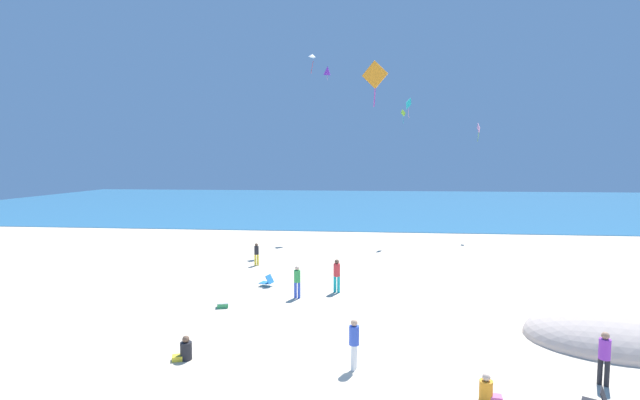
{
  "coord_description": "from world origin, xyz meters",
  "views": [
    {
      "loc": [
        2.17,
        -14.97,
        6.56
      ],
      "look_at": [
        0.0,
        6.49,
        4.74
      ],
      "focal_mm": 25.51,
      "sensor_mm": 36.0,
      "label": 1
    }
  ],
  "objects_px": {
    "kite_pink": "(478,128)",
    "beach_chair_far_right": "(267,281)",
    "kite_teal": "(409,104)",
    "person_5": "(185,351)",
    "person_6": "(297,280)",
    "person_2": "(354,341)",
    "kite_purple": "(327,71)",
    "person_3": "(337,273)",
    "kite_white": "(312,56)",
    "person_0": "(604,355)",
    "kite_orange": "(375,75)",
    "cooler_box": "(223,305)",
    "person_1": "(257,253)",
    "kite_lime": "(403,113)",
    "person_4": "(487,390)"
  },
  "relations": [
    {
      "from": "person_4",
      "to": "person_5",
      "type": "height_order",
      "value": "person_5"
    },
    {
      "from": "person_5",
      "to": "kite_white",
      "type": "xyz_separation_m",
      "value": [
        1.66,
        22.18,
        14.57
      ]
    },
    {
      "from": "beach_chair_far_right",
      "to": "kite_teal",
      "type": "xyz_separation_m",
      "value": [
        8.61,
        15.56,
        11.07
      ]
    },
    {
      "from": "person_2",
      "to": "kite_purple",
      "type": "height_order",
      "value": "kite_purple"
    },
    {
      "from": "person_5",
      "to": "person_6",
      "type": "height_order",
      "value": "person_6"
    },
    {
      "from": "person_1",
      "to": "beach_chair_far_right",
      "type": "bearing_deg",
      "value": -163.48
    },
    {
      "from": "kite_teal",
      "to": "kite_pink",
      "type": "distance_m",
      "value": 6.88
    },
    {
      "from": "person_2",
      "to": "kite_lime",
      "type": "relative_size",
      "value": 1.19
    },
    {
      "from": "beach_chair_far_right",
      "to": "person_6",
      "type": "height_order",
      "value": "person_6"
    },
    {
      "from": "kite_white",
      "to": "person_2",
      "type": "bearing_deg",
      "value": -79.99
    },
    {
      "from": "person_2",
      "to": "person_6",
      "type": "bearing_deg",
      "value": -50.42
    },
    {
      "from": "kite_pink",
      "to": "person_5",
      "type": "bearing_deg",
      "value": -120.18
    },
    {
      "from": "beach_chair_far_right",
      "to": "kite_orange",
      "type": "bearing_deg",
      "value": 142.52
    },
    {
      "from": "person_0",
      "to": "kite_teal",
      "type": "xyz_separation_m",
      "value": [
        -3.51,
        25.05,
        10.42
      ]
    },
    {
      "from": "person_3",
      "to": "kite_teal",
      "type": "bearing_deg",
      "value": 174.5
    },
    {
      "from": "cooler_box",
      "to": "kite_purple",
      "type": "distance_m",
      "value": 25.89
    },
    {
      "from": "kite_lime",
      "to": "kite_orange",
      "type": "xyz_separation_m",
      "value": [
        -3.24,
        -28.96,
        -1.74
      ]
    },
    {
      "from": "kite_teal",
      "to": "person_1",
      "type": "bearing_deg",
      "value": -133.56
    },
    {
      "from": "kite_pink",
      "to": "kite_orange",
      "type": "bearing_deg",
      "value": -110.33
    },
    {
      "from": "cooler_box",
      "to": "person_6",
      "type": "xyz_separation_m",
      "value": [
        3.14,
        1.72,
        0.79
      ]
    },
    {
      "from": "person_5",
      "to": "beach_chair_far_right",
      "type": "bearing_deg",
      "value": -115.42
    },
    {
      "from": "person_0",
      "to": "person_3",
      "type": "xyz_separation_m",
      "value": [
        -8.4,
        8.72,
        0.05
      ]
    },
    {
      "from": "person_2",
      "to": "kite_teal",
      "type": "bearing_deg",
      "value": -80.96
    },
    {
      "from": "person_3",
      "to": "person_5",
      "type": "xyz_separation_m",
      "value": [
        -4.52,
        -8.28,
        -0.67
      ]
    },
    {
      "from": "person_3",
      "to": "kite_lime",
      "type": "bearing_deg",
      "value": 178.64
    },
    {
      "from": "person_5",
      "to": "person_6",
      "type": "xyz_separation_m",
      "value": [
        2.69,
        7.14,
        0.61
      ]
    },
    {
      "from": "person_0",
      "to": "kite_orange",
      "type": "relative_size",
      "value": 1.06
    },
    {
      "from": "kite_lime",
      "to": "person_3",
      "type": "bearing_deg",
      "value": -102.53
    },
    {
      "from": "cooler_box",
      "to": "person_0",
      "type": "distance_m",
      "value": 14.63
    },
    {
      "from": "person_1",
      "to": "person_2",
      "type": "distance_m",
      "value": 15.35
    },
    {
      "from": "person_2",
      "to": "kite_orange",
      "type": "height_order",
      "value": "kite_orange"
    },
    {
      "from": "person_5",
      "to": "kite_pink",
      "type": "xyz_separation_m",
      "value": [
        15.62,
        26.86,
        9.14
      ]
    },
    {
      "from": "person_2",
      "to": "person_6",
      "type": "height_order",
      "value": "person_2"
    },
    {
      "from": "person_3",
      "to": "kite_white",
      "type": "height_order",
      "value": "kite_white"
    },
    {
      "from": "beach_chair_far_right",
      "to": "person_6",
      "type": "xyz_separation_m",
      "value": [
        1.89,
        -1.9,
        0.63
      ]
    },
    {
      "from": "beach_chair_far_right",
      "to": "person_0",
      "type": "height_order",
      "value": "person_0"
    },
    {
      "from": "person_1",
      "to": "kite_pink",
      "type": "distance_m",
      "value": 22.8
    },
    {
      "from": "person_5",
      "to": "person_6",
      "type": "distance_m",
      "value": 7.66
    },
    {
      "from": "kite_white",
      "to": "kite_purple",
      "type": "distance_m",
      "value": 4.58
    },
    {
      "from": "person_0",
      "to": "person_1",
      "type": "distance_m",
      "value": 19.82
    },
    {
      "from": "beach_chair_far_right",
      "to": "person_4",
      "type": "height_order",
      "value": "person_4"
    },
    {
      "from": "person_6",
      "to": "kite_lime",
      "type": "distance_m",
      "value": 26.3
    },
    {
      "from": "kite_pink",
      "to": "beach_chair_far_right",
      "type": "bearing_deg",
      "value": -129.76
    },
    {
      "from": "kite_lime",
      "to": "kite_orange",
      "type": "distance_m",
      "value": 29.19
    },
    {
      "from": "person_0",
      "to": "kite_orange",
      "type": "height_order",
      "value": "kite_orange"
    },
    {
      "from": "person_0",
      "to": "kite_lime",
      "type": "height_order",
      "value": "kite_lime"
    },
    {
      "from": "kite_purple",
      "to": "kite_lime",
      "type": "height_order",
      "value": "kite_purple"
    },
    {
      "from": "person_1",
      "to": "kite_orange",
      "type": "distance_m",
      "value": 16.61
    },
    {
      "from": "kite_teal",
      "to": "beach_chair_far_right",
      "type": "bearing_deg",
      "value": -118.97
    },
    {
      "from": "person_1",
      "to": "kite_orange",
      "type": "height_order",
      "value": "kite_orange"
    }
  ]
}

